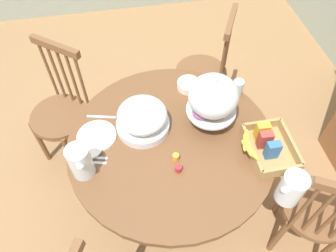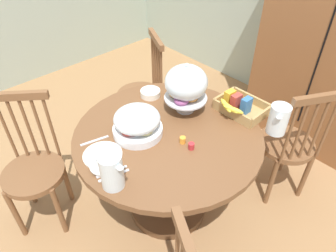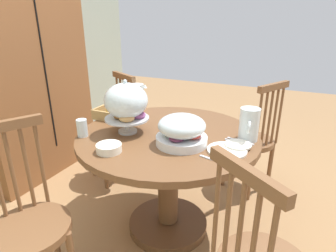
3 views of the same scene
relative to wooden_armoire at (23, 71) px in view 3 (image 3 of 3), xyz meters
name	(u,v)px [view 3 (image 3 of 3)]	position (x,y,z in m)	size (l,w,h in m)	color
ground_plane	(152,231)	(-0.36, -1.50, -0.98)	(10.00, 10.00, 0.00)	#997047
wooden_armoire	(23,71)	(0.00, 0.00, 0.00)	(1.18, 0.60, 1.96)	brown
dining_table	(168,164)	(-0.27, -1.58, -0.47)	(1.15, 1.15, 0.74)	brown
windsor_chair_near_window	(113,132)	(0.18, -0.83, -0.53)	(0.45, 0.45, 0.97)	brown
windsor_chair_by_cabinet	(28,227)	(-1.04, -1.17, -0.53)	(0.45, 0.45, 0.97)	brown
windsor_chair_far_side	(252,142)	(0.50, -2.01, -0.53)	(0.45, 0.45, 0.97)	brown
pastry_stand_with_dome	(126,103)	(-0.36, -1.34, -0.05)	(0.28, 0.28, 0.34)	silver
fruit_platter_covered	(182,130)	(-0.38, -1.72, -0.16)	(0.30, 0.30, 0.18)	silver
orange_juice_pitcher	(249,126)	(-0.15, -2.06, -0.15)	(0.20, 0.12, 0.20)	silver
milk_pitcher	(137,96)	(0.17, -1.10, -0.16)	(0.12, 0.19, 0.19)	silver
cereal_basket	(118,110)	(-0.11, -1.10, -0.20)	(0.32, 0.30, 0.12)	tan
china_plate_large	(227,150)	(-0.37, -1.99, -0.24)	(0.22, 0.22, 0.01)	white
china_plate_small	(238,145)	(-0.29, -2.03, -0.23)	(0.15, 0.15, 0.01)	white
cereal_bowl	(109,148)	(-0.64, -1.40, -0.22)	(0.14, 0.14, 0.04)	white
drinking_glass	(82,128)	(-0.53, -1.12, -0.19)	(0.06, 0.06, 0.11)	silver
jam_jar_strawberry	(180,121)	(-0.07, -1.58, -0.22)	(0.04, 0.04, 0.04)	#B7282D
jam_jar_apricot	(176,124)	(-0.14, -1.58, -0.22)	(0.04, 0.04, 0.04)	orange
table_knife	(238,143)	(-0.23, -2.02, -0.24)	(0.17, 0.01, 0.01)	silver
dinner_fork	(240,141)	(-0.20, -2.03, -0.24)	(0.17, 0.01, 0.01)	silver
soup_spoon	(214,160)	(-0.50, -1.96, -0.24)	(0.17, 0.01, 0.01)	silver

